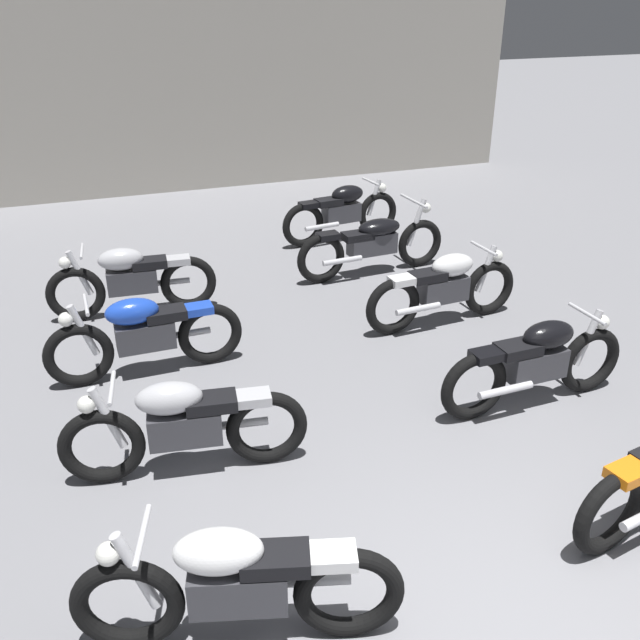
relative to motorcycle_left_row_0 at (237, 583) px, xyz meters
The scene contains 9 objects.
back_wall 10.51m from the motorcycle_left_row_0, 81.22° to the left, with size 13.24×0.24×3.60m, color #9E998E.
motorcycle_left_row_0 is the anchor object (origin of this frame).
motorcycle_left_row_1 1.72m from the motorcycle_left_row_0, 90.14° to the left, with size 1.96×0.52×0.88m.
motorcycle_left_row_2 3.44m from the motorcycle_left_row_0, 91.57° to the left, with size 1.97×0.48×0.88m.
motorcycle_left_row_3 4.92m from the motorcycle_left_row_0, 90.65° to the left, with size 1.97×0.48×0.88m.
motorcycle_right_row_1 3.62m from the motorcycle_left_row_0, 26.56° to the left, with size 1.97×0.48×0.88m.
motorcycle_right_row_2 4.76m from the motorcycle_left_row_0, 46.29° to the left, with size 1.97×0.48×0.88m.
motorcycle_right_row_3 6.01m from the motorcycle_left_row_0, 58.44° to the left, with size 2.17×0.68×0.97m.
motorcycle_right_row_4 7.32m from the motorcycle_left_row_0, 63.50° to the left, with size 1.97×0.55×0.88m.
Camera 1 is at (-2.15, -2.17, 3.62)m, focal length 39.07 mm.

